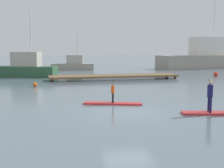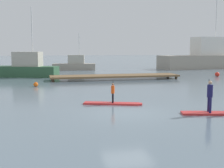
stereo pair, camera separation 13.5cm
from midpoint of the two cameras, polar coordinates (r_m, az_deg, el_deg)
The scene contains 11 objects.
ground_plane at distance 15.88m, azimuth 2.77°, elevation -5.44°, with size 240.00×240.00×0.00m, color slate.
paddleboard_near at distance 18.29m, azimuth -0.08°, elevation -3.64°, with size 3.47×1.70×0.10m.
paddler_child_solo at distance 18.19m, azimuth -0.05°, elevation -1.43°, with size 0.26×0.39×1.32m.
paddleboard_far at distance 16.48m, azimuth 18.51°, elevation -5.16°, with size 3.47×1.52×0.10m.
paddler_adult at distance 16.23m, azimuth 17.55°, elevation -1.82°, with size 0.35×0.50×1.67m.
fishing_boat_white_large at distance 51.91m, azimuth 16.28°, elevation 4.75°, with size 14.26×5.90×13.00m.
fishing_boat_green_midground at distance 46.79m, azimuth -7.30°, elevation 3.61°, with size 6.59×2.76×5.46m.
motor_boat_small_navy at distance 36.81m, azimuth -16.10°, elevation 2.94°, with size 7.90×4.67×7.97m.
floating_dock at distance 32.65m, azimuth 0.26°, elevation 1.52°, with size 13.68×2.81×0.45m.
mooring_buoy_mid at distance 37.83m, azimuth 18.67°, elevation 1.74°, with size 0.53×0.53×0.53m, color red.
mooring_buoy_far at distance 27.27m, azimuth -14.29°, elevation -0.08°, with size 0.40×0.40×0.40m, color orange.
Camera 1 is at (-4.39, -14.89, 3.36)m, focal length 49.11 mm.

